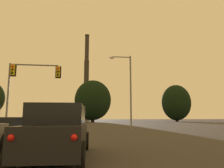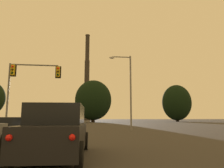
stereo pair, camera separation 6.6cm
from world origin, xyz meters
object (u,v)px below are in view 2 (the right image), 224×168
(traffic_light_overhead_left, at_px, (26,80))
(suv_center_lane_second, at_px, (57,132))
(street_lamp, at_px, (128,84))
(hatchback_left_lane_front, at_px, (17,129))
(smokestack, at_px, (87,86))

(traffic_light_overhead_left, bearing_deg, suv_center_lane_second, -70.87)
(suv_center_lane_second, height_order, street_lamp, street_lamp)
(street_lamp, bearing_deg, suv_center_lane_second, -109.71)
(suv_center_lane_second, bearing_deg, hatchback_left_lane_front, 119.34)
(traffic_light_overhead_left, distance_m, street_lamp, 11.19)
(hatchback_left_lane_front, bearing_deg, street_lamp, 46.42)
(suv_center_lane_second, height_order, smokestack, smokestack)
(hatchback_left_lane_front, xyz_separation_m, street_lamp, (9.30, 10.14, 4.65))
(hatchback_left_lane_front, bearing_deg, smokestack, 86.43)
(suv_center_lane_second, height_order, hatchback_left_lane_front, suv_center_lane_second)
(suv_center_lane_second, xyz_separation_m, hatchback_left_lane_front, (-3.31, 6.61, -0.23))
(hatchback_left_lane_front, xyz_separation_m, smokestack, (5.78, 130.69, 22.28))
(hatchback_left_lane_front, bearing_deg, traffic_light_overhead_left, 100.72)
(smokestack, bearing_deg, traffic_light_overhead_left, -93.39)
(suv_center_lane_second, relative_size, street_lamp, 0.57)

